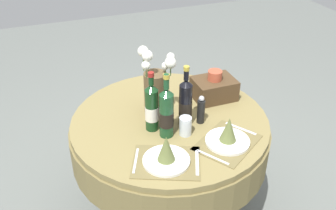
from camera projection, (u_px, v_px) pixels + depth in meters
ground at (169, 206)px, 2.64m from camera, size 8.00×8.00×0.00m
dining_table at (170, 139)px, 2.33m from camera, size 1.19×1.19×0.73m
place_setting_left at (166, 155)px, 1.90m from camera, size 0.42×0.37×0.16m
place_setting_right at (228, 136)px, 2.03m from camera, size 0.43×0.40×0.16m
flower_vase at (155, 86)px, 2.23m from camera, size 0.19×0.23×0.42m
wine_bottle_left at (166, 113)px, 2.04m from camera, size 0.08×0.08×0.38m
wine_bottle_centre at (152, 107)px, 2.09m from camera, size 0.08×0.08×0.36m
wine_bottle_right at (186, 103)px, 2.13m from camera, size 0.08×0.08×0.37m
tumbler_near_left at (185, 126)px, 2.10m from camera, size 0.07×0.07×0.11m
pepper_mill at (201, 110)px, 2.18m from camera, size 0.05×0.05×0.18m
woven_basket_side_right at (214, 88)px, 2.42m from camera, size 0.26×0.20×0.19m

